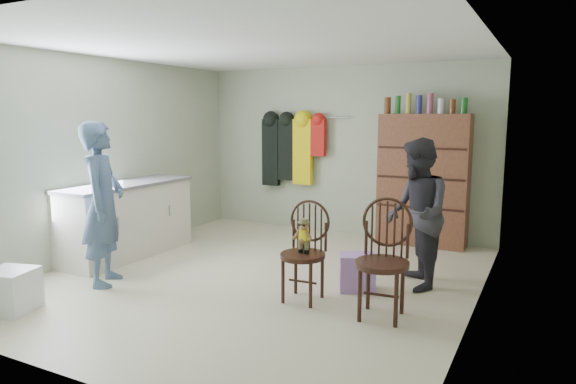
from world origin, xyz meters
The scene contains 11 objects.
ground_plane centered at (0.00, 0.00, 0.00)m, with size 5.00×5.00×0.00m, color beige.
room_walls centered at (0.00, 0.53, 1.58)m, with size 5.00×5.00×5.00m.
counter centered at (-1.95, 0.00, 0.47)m, with size 0.64×1.86×0.94m.
plastic_tub centered at (-1.54, -1.90, 0.19)m, with size 0.41×0.39×0.39m, color white.
chair_front centered at (0.73, -0.38, 0.54)m, with size 0.45×0.45×0.97m.
chair_far centered at (1.53, -0.43, 0.57)m, with size 0.51×0.51×1.06m.
striped_bag centered at (1.10, 0.10, 0.19)m, with size 0.36×0.28×0.38m, color pink.
person_left centered at (-1.36, -0.92, 0.86)m, with size 0.63×0.41×1.73m, color #475F82.
person_right centered at (1.60, 0.47, 0.78)m, with size 0.76×0.59×1.56m, color #2D2B33.
dresser centered at (1.25, 2.30, 0.91)m, with size 1.20×0.39×2.07m.
coat_rack centered at (-0.83, 2.38, 1.25)m, with size 1.42×0.12×1.09m.
Camera 1 is at (2.80, -4.74, 1.79)m, focal length 32.00 mm.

